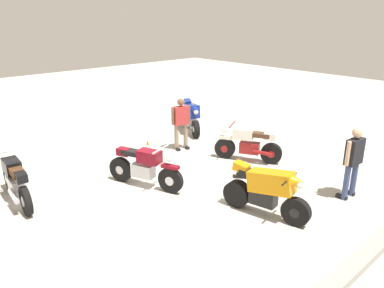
# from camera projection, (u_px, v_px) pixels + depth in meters

# --- Properties ---
(ground_plane) EXTENTS (40.00, 40.00, 0.00)m
(ground_plane) POSITION_uv_depth(u_px,v_px,m) (154.00, 192.00, 9.04)
(ground_plane) COLOR #B7B2A8
(curb_edge) EXTENTS (14.00, 0.30, 0.15)m
(curb_edge) POSITION_uv_depth(u_px,v_px,m) (334.00, 286.00, 5.82)
(curb_edge) COLOR #9C978F
(curb_edge) RESTS_ON ground
(motorcycle_maroon_cruiser) EXTENTS (0.92, 2.00, 1.09)m
(motorcycle_maroon_cruiser) POSITION_uv_depth(u_px,v_px,m) (144.00, 167.00, 9.14)
(motorcycle_maroon_cruiser) COLOR black
(motorcycle_maroon_cruiser) RESTS_ON ground
(motorcycle_cream_vintage) EXTENTS (1.07, 1.80, 1.07)m
(motorcycle_cream_vintage) POSITION_uv_depth(u_px,v_px,m) (248.00, 145.00, 10.77)
(motorcycle_cream_vintage) COLOR black
(motorcycle_cream_vintage) RESTS_ON ground
(motorcycle_orange_sportbike) EXTENTS (0.73, 1.95, 1.14)m
(motorcycle_orange_sportbike) POSITION_uv_depth(u_px,v_px,m) (267.00, 190.00, 7.80)
(motorcycle_orange_sportbike) COLOR black
(motorcycle_orange_sportbike) RESTS_ON ground
(motorcycle_black_cruiser) EXTENTS (0.70, 2.09, 1.09)m
(motorcycle_black_cruiser) POSITION_uv_depth(u_px,v_px,m) (16.00, 181.00, 8.39)
(motorcycle_black_cruiser) COLOR black
(motorcycle_black_cruiser) RESTS_ON ground
(motorcycle_blue_sportbike) EXTENTS (1.13, 1.79, 1.14)m
(motorcycle_blue_sportbike) POSITION_uv_depth(u_px,v_px,m) (191.00, 116.00, 13.36)
(motorcycle_blue_sportbike) COLOR black
(motorcycle_blue_sportbike) RESTS_ON ground
(person_in_red_shirt) EXTENTS (0.63, 0.41, 1.61)m
(person_in_red_shirt) POSITION_uv_depth(u_px,v_px,m) (181.00, 121.00, 11.59)
(person_in_red_shirt) COLOR gray
(person_in_red_shirt) RESTS_ON ground
(person_in_black_shirt) EXTENTS (0.66, 0.33, 1.69)m
(person_in_black_shirt) POSITION_uv_depth(u_px,v_px,m) (353.00, 159.00, 8.45)
(person_in_black_shirt) COLOR #384772
(person_in_black_shirt) RESTS_ON ground
(traffic_cone) EXTENTS (0.36, 0.36, 0.53)m
(traffic_cone) POSITION_uv_depth(u_px,v_px,m) (148.00, 148.00, 11.16)
(traffic_cone) COLOR black
(traffic_cone) RESTS_ON ground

